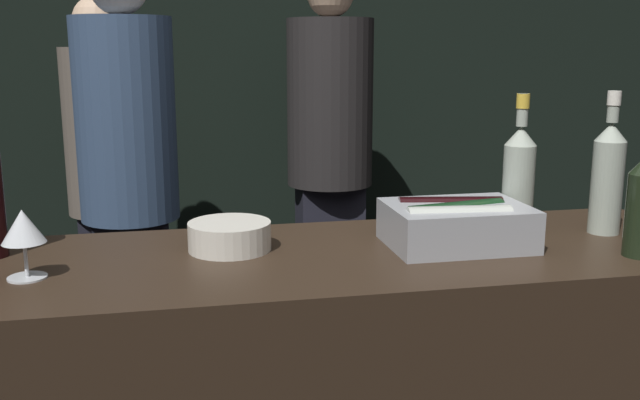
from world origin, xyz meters
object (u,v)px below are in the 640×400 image
(wine_glass, at_px, (23,229))
(person_in_hoodie, at_px, (129,174))
(ice_bin_with_bottles, at_px, (456,222))
(white_wine_bottle, at_px, (608,174))
(candle_votive, at_px, (423,211))
(rose_wine_bottle, at_px, (519,175))
(bowl_white, at_px, (230,235))
(person_blond_tee, at_px, (330,149))
(person_grey_polo, at_px, (108,173))

(wine_glass, relative_size, person_in_hoodie, 0.08)
(ice_bin_with_bottles, height_order, white_wine_bottle, white_wine_bottle)
(candle_votive, height_order, rose_wine_bottle, rose_wine_bottle)
(bowl_white, relative_size, rose_wine_bottle, 0.55)
(ice_bin_with_bottles, distance_m, person_in_hoodie, 1.46)
(person_blond_tee, distance_m, person_grey_polo, 1.01)
(wine_glass, relative_size, white_wine_bottle, 0.40)
(rose_wine_bottle, height_order, white_wine_bottle, white_wine_bottle)
(person_blond_tee, relative_size, person_grey_polo, 1.08)
(wine_glass, bearing_deg, rose_wine_bottle, 7.97)
(wine_glass, bearing_deg, candle_votive, 16.77)
(wine_glass, height_order, person_blond_tee, person_blond_tee)
(bowl_white, distance_m, person_in_hoodie, 1.17)
(bowl_white, distance_m, person_blond_tee, 1.72)
(person_grey_polo, bearing_deg, person_blond_tee, -125.55)
(candle_votive, xyz_separation_m, white_wine_bottle, (0.42, -0.20, 0.12))
(wine_glass, height_order, candle_votive, wine_glass)
(bowl_white, bearing_deg, white_wine_bottle, -2.15)
(ice_bin_with_bottles, xyz_separation_m, person_blond_tee, (0.06, 1.68, -0.06))
(person_grey_polo, bearing_deg, candle_votive, 174.81)
(rose_wine_bottle, distance_m, person_grey_polo, 1.91)
(white_wine_bottle, distance_m, person_in_hoodie, 1.72)
(rose_wine_bottle, relative_size, person_grey_polo, 0.21)
(rose_wine_bottle, bearing_deg, person_in_hoodie, 133.33)
(person_in_hoodie, bearing_deg, candle_votive, -167.46)
(bowl_white, relative_size, white_wine_bottle, 0.54)
(wine_glass, height_order, person_in_hoodie, person_in_hoodie)
(person_in_hoodie, bearing_deg, white_wine_bottle, -161.12)
(ice_bin_with_bottles, bearing_deg, bowl_white, 172.18)
(ice_bin_with_bottles, bearing_deg, white_wine_bottle, 5.11)
(rose_wine_bottle, xyz_separation_m, person_grey_polo, (-1.15, 1.50, -0.21))
(person_blond_tee, bearing_deg, wine_glass, 165.89)
(person_grey_polo, bearing_deg, bowl_white, 155.15)
(white_wine_bottle, bearing_deg, wine_glass, -176.14)
(candle_votive, height_order, white_wine_bottle, white_wine_bottle)
(wine_glass, distance_m, white_wine_bottle, 1.39)
(ice_bin_with_bottles, bearing_deg, person_blond_tee, 87.83)
(bowl_white, bearing_deg, person_in_hoodie, 104.37)
(ice_bin_with_bottles, relative_size, person_grey_polo, 0.19)
(rose_wine_bottle, bearing_deg, bowl_white, -177.29)
(candle_votive, bearing_deg, ice_bin_with_bottles, -90.83)
(ice_bin_with_bottles, height_order, bowl_white, ice_bin_with_bottles)
(ice_bin_with_bottles, bearing_deg, wine_glass, -176.69)
(ice_bin_with_bottles, xyz_separation_m, candle_votive, (0.00, 0.24, -0.03))
(wine_glass, xyz_separation_m, person_in_hoodie, (0.14, 1.26, -0.11))
(candle_votive, relative_size, person_grey_polo, 0.04)
(white_wine_bottle, xyz_separation_m, person_grey_polo, (-1.36, 1.57, -0.22))
(ice_bin_with_bottles, height_order, person_in_hoodie, person_in_hoodie)
(candle_votive, relative_size, white_wine_bottle, 0.19)
(wine_glass, height_order, person_grey_polo, person_grey_polo)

